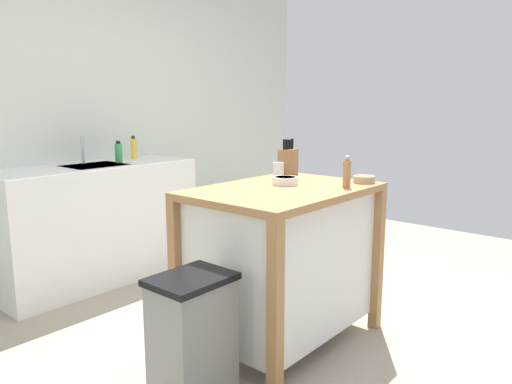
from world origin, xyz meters
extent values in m
plane|color=gray|center=(0.00, 0.00, 0.00)|extent=(6.55, 6.55, 0.00)
cube|color=silver|center=(0.00, 2.23, 1.30)|extent=(5.55, 0.10, 2.60)
cube|color=#9E7042|center=(0.04, 0.15, 0.90)|extent=(1.07, 0.75, 0.04)
cube|color=silver|center=(0.04, 0.15, 0.49)|extent=(0.97, 0.65, 0.78)
cube|color=#9E7042|center=(-0.47, -0.20, 0.44)|extent=(0.06, 0.06, 0.88)
cube|color=#9E7042|center=(0.54, -0.20, 0.44)|extent=(0.06, 0.06, 0.88)
cube|color=#9E7042|center=(-0.47, 0.49, 0.44)|extent=(0.06, 0.06, 0.88)
cube|color=#9E7042|center=(0.54, 0.49, 0.44)|extent=(0.06, 0.06, 0.88)
cube|color=olive|center=(0.45, 0.42, 1.00)|extent=(0.11, 0.09, 0.17)
cylinder|color=black|center=(0.41, 0.42, 1.12)|extent=(0.02, 0.02, 0.07)
cylinder|color=black|center=(0.44, 0.42, 1.12)|extent=(0.02, 0.02, 0.07)
cylinder|color=black|center=(0.47, 0.42, 1.12)|extent=(0.02, 0.02, 0.06)
cylinder|color=black|center=(0.50, 0.42, 1.12)|extent=(0.02, 0.02, 0.07)
cylinder|color=tan|center=(0.48, -0.12, 0.94)|extent=(0.13, 0.13, 0.04)
cylinder|color=brown|center=(0.48, -0.12, 0.96)|extent=(0.10, 0.10, 0.01)
cylinder|color=silver|center=(0.12, 0.20, 0.94)|extent=(0.15, 0.15, 0.05)
cylinder|color=gray|center=(0.12, 0.20, 0.96)|extent=(0.12, 0.12, 0.01)
cylinder|color=silver|center=(0.30, 0.38, 0.97)|extent=(0.07, 0.07, 0.10)
cylinder|color=#9E7042|center=(0.28, -0.12, 0.99)|extent=(0.04, 0.04, 0.15)
sphere|color=#99999E|center=(0.28, -0.12, 1.08)|extent=(0.03, 0.03, 0.03)
cube|color=slate|center=(-0.74, 0.07, 0.30)|extent=(0.34, 0.26, 0.60)
cube|color=black|center=(-0.74, 0.07, 0.61)|extent=(0.36, 0.28, 0.03)
cube|color=silver|center=(-0.10, 1.88, 0.46)|extent=(1.57, 0.60, 0.92)
cube|color=silver|center=(-0.10, 1.86, 0.90)|extent=(0.44, 0.36, 0.03)
cylinder|color=#B7BCC1|center=(-0.10, 2.02, 1.03)|extent=(0.02, 0.02, 0.22)
cylinder|color=yellow|center=(0.36, 1.99, 1.00)|extent=(0.05, 0.05, 0.17)
cylinder|color=black|center=(0.36, 1.99, 1.10)|extent=(0.03, 0.03, 0.02)
cylinder|color=green|center=(0.12, 1.85, 0.99)|extent=(0.06, 0.06, 0.15)
cylinder|color=black|center=(0.12, 1.85, 1.08)|extent=(0.03, 0.03, 0.02)
camera|label=1|loc=(-2.12, -1.48, 1.38)|focal=34.12mm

